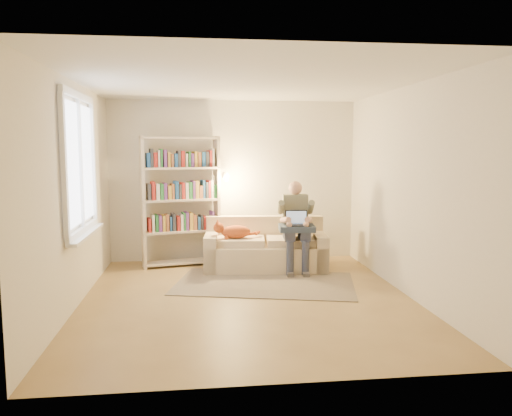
{
  "coord_description": "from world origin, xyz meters",
  "views": [
    {
      "loc": [
        -0.6,
        -5.9,
        1.82
      ],
      "look_at": [
        0.22,
        1.0,
        1.0
      ],
      "focal_mm": 35.0,
      "sensor_mm": 36.0,
      "label": 1
    }
  ],
  "objects": [
    {
      "name": "wall_back",
      "position": [
        0.0,
        2.25,
        1.3
      ],
      "size": [
        4.0,
        0.02,
        2.6
      ],
      "primitive_type": "cube",
      "color": "silver",
      "rests_on": "floor"
    },
    {
      "name": "floor",
      "position": [
        0.0,
        0.0,
        0.0
      ],
      "size": [
        4.5,
        4.5,
        0.0
      ],
      "primitive_type": "plane",
      "color": "olive",
      "rests_on": "ground"
    },
    {
      "name": "window",
      "position": [
        -1.95,
        0.2,
        1.38
      ],
      "size": [
        0.12,
        1.52,
        1.69
      ],
      "color": "white",
      "rests_on": "wall_left"
    },
    {
      "name": "bookshelf",
      "position": [
        -0.85,
        1.9,
        1.12
      ],
      "size": [
        1.38,
        0.55,
        2.02
      ],
      "rotation": [
        0.0,
        0.0,
        0.21
      ],
      "color": "beige",
      "rests_on": "floor"
    },
    {
      "name": "wall_left",
      "position": [
        -2.0,
        0.0,
        1.3
      ],
      "size": [
        0.02,
        4.5,
        2.6
      ],
      "primitive_type": "cube",
      "color": "silver",
      "rests_on": "floor"
    },
    {
      "name": "person",
      "position": [
        0.86,
        1.34,
        0.75
      ],
      "size": [
        0.43,
        0.63,
        1.34
      ],
      "rotation": [
        0.0,
        0.0,
        -0.1
      ],
      "color": "#6F705B",
      "rests_on": "sofa"
    },
    {
      "name": "wall_right",
      "position": [
        2.0,
        0.0,
        1.3
      ],
      "size": [
        0.02,
        4.5,
        2.6
      ],
      "primitive_type": "cube",
      "color": "silver",
      "rests_on": "floor"
    },
    {
      "name": "wall_front",
      "position": [
        0.0,
        -2.25,
        1.3
      ],
      "size": [
        4.0,
        0.02,
        2.6
      ],
      "primitive_type": "cube",
      "color": "silver",
      "rests_on": "floor"
    },
    {
      "name": "sofa",
      "position": [
        0.43,
        1.53,
        0.28
      ],
      "size": [
        1.89,
        0.99,
        0.78
      ],
      "rotation": [
        0.0,
        0.0,
        -0.1
      ],
      "color": "beige",
      "rests_on": "floor"
    },
    {
      "name": "rug",
      "position": [
        0.3,
        0.65,
        0.01
      ],
      "size": [
        2.65,
        1.92,
        0.01
      ],
      "primitive_type": "cube",
      "rotation": [
        0.0,
        0.0,
        -0.23
      ],
      "color": "#7C6D5A",
      "rests_on": "floor"
    },
    {
      "name": "cat",
      "position": [
        -0.02,
        1.46,
        0.6
      ],
      "size": [
        0.68,
        0.27,
        0.24
      ],
      "rotation": [
        0.0,
        0.0,
        -0.1
      ],
      "color": "#D26129",
      "rests_on": "sofa"
    },
    {
      "name": "ceiling",
      "position": [
        0.0,
        0.0,
        2.6
      ],
      "size": [
        4.0,
        4.5,
        0.02
      ],
      "primitive_type": "cube",
      "color": "white",
      "rests_on": "wall_back"
    },
    {
      "name": "blanket",
      "position": [
        0.82,
        1.22,
        0.67
      ],
      "size": [
        0.55,
        0.47,
        0.08
      ],
      "primitive_type": "cube",
      "rotation": [
        0.0,
        0.0,
        -0.1
      ],
      "color": "#283447",
      "rests_on": "person"
    },
    {
      "name": "laptop",
      "position": [
        0.82,
        1.23,
        0.76
      ],
      "size": [
        0.35,
        0.3,
        0.28
      ],
      "rotation": [
        0.0,
        0.0,
        -0.1
      ],
      "color": "black",
      "rests_on": "blanket"
    }
  ]
}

